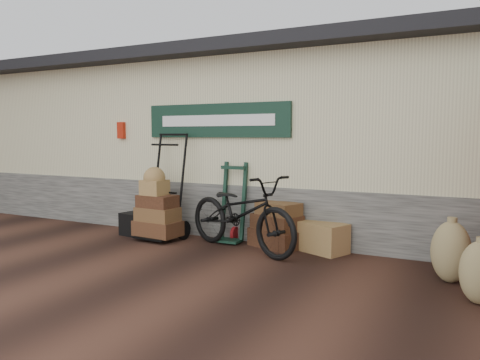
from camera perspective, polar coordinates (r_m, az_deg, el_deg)
name	(u,v)px	position (r m, az deg, el deg)	size (l,w,h in m)	color
ground	(202,253)	(6.92, -4.68, -8.85)	(80.00, 80.00, 0.00)	black
station_building	(275,140)	(9.15, 4.28, 4.86)	(14.40, 4.10, 3.20)	#4C4C47
porter_trolley	(165,185)	(7.82, -9.10, -0.62)	(0.89, 0.67, 1.78)	black
green_barrow	(233,202)	(7.49, -0.90, -2.75)	(0.46, 0.39, 1.28)	black
suitcase_stack	(277,224)	(7.22, 4.51, -5.38)	(0.80, 0.50, 0.71)	#351D11
wicker_hamper	(323,237)	(7.00, 10.09, -6.91)	(0.67, 0.44, 0.44)	olive
black_trunk	(134,224)	(8.27, -12.85, -5.24)	(0.39, 0.33, 0.39)	black
bicycle	(241,208)	(6.92, 0.15, -3.47)	(2.18, 0.76, 1.27)	black
burlap_sack_left	(451,252)	(6.01, 24.32, -7.99)	(0.45, 0.38, 0.72)	olive
burlap_sack_right	(480,273)	(5.39, 27.20, -10.02)	(0.41, 0.34, 0.65)	olive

